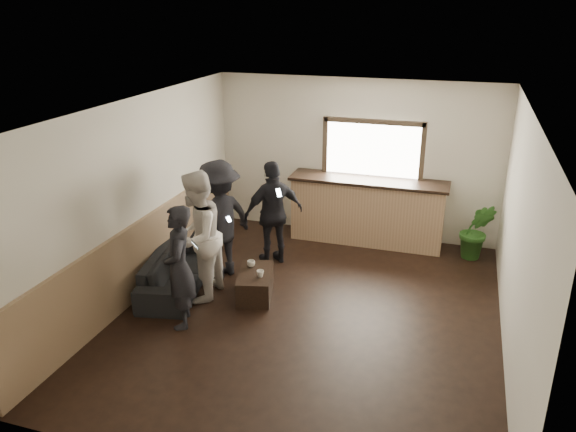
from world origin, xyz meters
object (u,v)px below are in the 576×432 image
(coffee_table, at_px, (255,284))
(person_d, at_px, (274,213))
(potted_plant, at_px, (477,231))
(cup_b, at_px, (260,274))
(person_a, at_px, (179,267))
(person_b, at_px, (197,237))
(person_c, at_px, (219,220))
(cup_a, at_px, (251,264))
(bar_counter, at_px, (367,207))
(sofa, at_px, (177,270))

(coffee_table, bearing_deg, person_d, 95.55)
(potted_plant, bearing_deg, coffee_table, -142.86)
(cup_b, xyz_separation_m, potted_plant, (2.88, 2.38, 0.07))
(person_a, bearing_deg, person_d, 140.84)
(potted_plant, height_order, person_b, person_b)
(person_a, height_order, person_c, person_c)
(cup_a, bearing_deg, bar_counter, 60.76)
(potted_plant, xyz_separation_m, person_c, (-3.75, -1.82, 0.43))
(sofa, bearing_deg, person_c, -50.52)
(person_b, bearing_deg, bar_counter, 144.86)
(bar_counter, relative_size, coffee_table, 3.24)
(coffee_table, relative_size, potted_plant, 0.85)
(person_a, height_order, person_b, person_b)
(coffee_table, relative_size, person_b, 0.44)
(cup_b, relative_size, person_d, 0.06)
(person_a, bearing_deg, potted_plant, 106.73)
(coffee_table, distance_m, person_c, 1.14)
(coffee_table, height_order, potted_plant, potted_plant)
(person_d, bearing_deg, coffee_table, 53.78)
(sofa, distance_m, cup_a, 1.11)
(person_b, relative_size, person_c, 1.02)
(sofa, distance_m, person_c, 0.97)
(cup_a, bearing_deg, person_b, -144.83)
(bar_counter, bearing_deg, person_c, -133.66)
(person_c, distance_m, person_d, 0.94)
(person_a, xyz_separation_m, person_d, (0.54, 2.14, 0.03))
(bar_counter, bearing_deg, coffee_table, -115.39)
(cup_b, bearing_deg, sofa, 179.66)
(bar_counter, bearing_deg, person_a, -117.70)
(potted_plant, distance_m, person_d, 3.33)
(cup_a, bearing_deg, sofa, -166.45)
(potted_plant, bearing_deg, sofa, -150.48)
(coffee_table, xyz_separation_m, potted_plant, (3.00, 2.28, 0.30))
(bar_counter, bearing_deg, person_d, -134.23)
(cup_b, bearing_deg, person_a, -130.86)
(coffee_table, bearing_deg, potted_plant, 37.14)
(coffee_table, xyz_separation_m, person_a, (-0.65, -1.00, 0.64))
(person_b, height_order, person_c, person_b)
(bar_counter, relative_size, person_c, 1.47)
(cup_b, distance_m, person_d, 1.35)
(coffee_table, height_order, person_d, person_d)
(person_a, distance_m, person_d, 2.21)
(person_b, bearing_deg, potted_plant, 124.03)
(bar_counter, height_order, sofa, bar_counter)
(sofa, relative_size, coffee_table, 2.23)
(cup_a, xyz_separation_m, potted_plant, (3.13, 2.12, 0.07))
(person_c, height_order, person_d, person_c)
(potted_plant, bearing_deg, person_c, -154.14)
(cup_a, xyz_separation_m, cup_b, (0.24, -0.27, 0.00))
(sofa, xyz_separation_m, person_a, (0.55, -0.90, 0.55))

